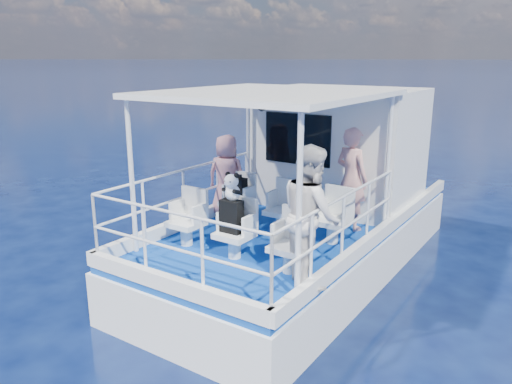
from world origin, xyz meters
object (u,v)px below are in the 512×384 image
panda (232,186)px  passenger_port_fwd (227,176)px  backpack_center (231,216)px  passenger_stbd_aft (311,215)px

panda → passenger_port_fwd: bearing=129.5°
backpack_center → panda: size_ratio=1.20×
passenger_port_fwd → backpack_center: passenger_port_fwd is taller
passenger_port_fwd → passenger_stbd_aft: size_ratio=0.84×
passenger_port_fwd → panda: bearing=116.0°
passenger_stbd_aft → panda: (-1.26, 0.08, 0.16)m
backpack_center → panda: panda is taller
passenger_port_fwd → passenger_stbd_aft: 2.94m
passenger_stbd_aft → panda: 1.27m
backpack_center → passenger_port_fwd: bearing=129.0°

